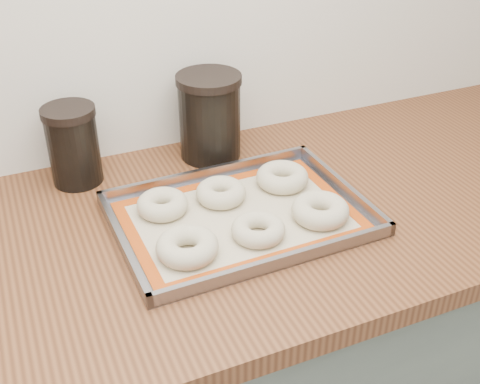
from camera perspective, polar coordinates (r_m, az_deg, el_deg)
name	(u,v)px	position (r m, az deg, el deg)	size (l,w,h in m)	color
countertop	(137,248)	(1.10, -9.78, -5.22)	(3.06, 0.68, 0.04)	brown
baking_tray	(240,216)	(1.12, 0.00, -2.30)	(0.47, 0.34, 0.03)	gray
baking_mat	(240,217)	(1.12, 0.00, -2.38)	(0.43, 0.30, 0.00)	#C6B793
bagel_front_left	(187,247)	(1.02, -5.02, -5.19)	(0.11, 0.11, 0.04)	beige
bagel_front_mid	(258,230)	(1.06, 1.74, -3.57)	(0.10, 0.10, 0.03)	beige
bagel_front_right	(320,210)	(1.12, 7.62, -1.73)	(0.11, 0.11, 0.04)	beige
bagel_back_left	(162,204)	(1.14, -7.37, -1.18)	(0.10, 0.10, 0.04)	beige
bagel_back_mid	(221,193)	(1.16, -1.83, -0.06)	(0.10, 0.10, 0.04)	beige
bagel_back_right	(282,177)	(1.21, 4.02, 1.41)	(0.11, 0.11, 0.04)	beige
canister_mid	(73,145)	(1.25, -15.53, 4.31)	(0.11, 0.11, 0.16)	black
canister_right	(210,116)	(1.30, -2.89, 7.20)	(0.14, 0.14, 0.19)	black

